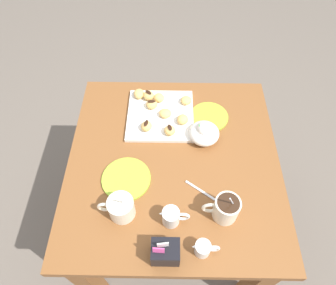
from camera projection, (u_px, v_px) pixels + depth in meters
ground_plane at (172, 223)px, 1.77m from camera, size 8.00×8.00×0.00m
dining_table at (173, 176)px, 1.30m from camera, size 0.84×0.87×0.70m
pastry_plate_square at (160, 115)px, 1.32m from camera, size 0.29×0.29×0.02m
coffee_mug_cream_left at (226, 208)px, 1.02m from camera, size 0.13×0.09×0.15m
coffee_mug_cream_right at (121, 207)px, 1.03m from camera, size 0.13×0.09×0.13m
cream_pitcher_white at (171, 216)px, 1.01m from camera, size 0.10×0.06×0.07m
sugar_caddy at (165, 252)px, 0.95m from camera, size 0.09×0.07×0.11m
ice_cream_bowl at (204, 132)px, 1.22m from camera, size 0.12×0.12×0.09m
chocolate_sauce_pitcher at (203, 248)px, 0.96m from camera, size 0.09×0.05×0.06m
saucer_lime_left at (126, 179)px, 1.14m from camera, size 0.19×0.19×0.01m
saucer_lime_right at (209, 117)px, 1.32m from camera, size 0.17×0.17×0.01m
loose_spoon_near_saucer at (209, 196)px, 1.10m from camera, size 0.14×0.10×0.01m
beignet_0 at (186, 100)px, 1.34m from camera, size 0.07×0.07×0.03m
beignet_1 at (152, 104)px, 1.32m from camera, size 0.06×0.06×0.04m
chocolate_drizzle_1 at (152, 101)px, 1.30m from camera, size 0.04×0.02×0.00m
beignet_2 at (139, 94)px, 1.36m from camera, size 0.05×0.06×0.03m
beignet_3 at (159, 98)px, 1.34m from camera, size 0.07×0.07×0.03m
beignet_4 at (170, 130)px, 1.23m from camera, size 0.05×0.05×0.04m
chocolate_drizzle_4 at (170, 127)px, 1.22m from camera, size 0.03×0.04×0.00m
beignet_5 at (146, 126)px, 1.25m from camera, size 0.06×0.06×0.04m
chocolate_drizzle_5 at (146, 123)px, 1.23m from camera, size 0.02×0.04×0.00m
beignet_6 at (165, 113)px, 1.29m from camera, size 0.06×0.05×0.03m
beignet_7 at (183, 119)px, 1.27m from camera, size 0.07×0.07×0.04m
beignet_8 at (149, 96)px, 1.35m from camera, size 0.07×0.07×0.04m
chocolate_drizzle_8 at (148, 92)px, 1.33m from camera, size 0.04×0.04×0.00m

